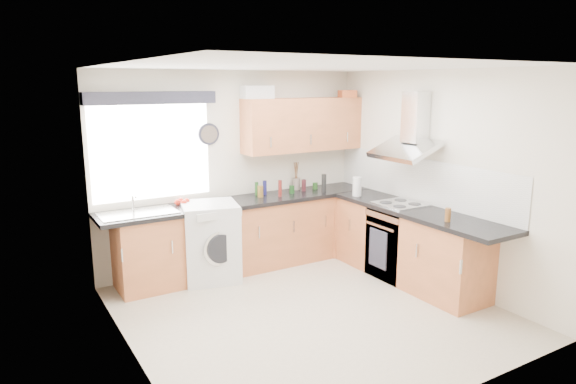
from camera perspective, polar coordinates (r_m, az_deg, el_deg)
ground_plane at (r=5.52m, az=2.40°, el=-13.15°), size 3.60×3.60×0.00m
ceiling at (r=4.99m, az=2.66°, el=13.78°), size 3.60×3.60×0.02m
wall_back at (r=6.66m, az=-6.08°, el=2.49°), size 3.60×0.02×2.50m
wall_front at (r=3.80m, az=17.78°, el=-5.36°), size 3.60×0.02×2.50m
wall_left at (r=4.41m, az=-17.42°, el=-2.95°), size 0.02×3.60×2.50m
wall_right at (r=6.27m, az=16.36°, el=1.48°), size 0.02×3.60×2.50m
window at (r=6.24m, az=-14.89°, el=4.30°), size 1.40×0.02×1.10m
window_blind at (r=6.10m, az=-14.97°, el=10.08°), size 1.50×0.18×0.14m
splashback at (r=6.48m, az=14.33°, el=1.29°), size 0.01×3.00×0.54m
base_cab_back at (r=6.55m, az=-5.63°, el=-5.04°), size 3.00×0.58×0.86m
base_cab_corner at (r=7.34m, az=5.76°, el=-3.15°), size 0.60×0.60×0.86m
base_cab_right at (r=6.36m, az=13.15°, el=-5.81°), size 0.58×2.10×0.86m
worktop_back at (r=6.46m, az=-4.88°, el=-1.07°), size 3.60×0.62×0.05m
worktop_right at (r=6.13m, az=14.26°, el=-2.13°), size 0.62×2.42×0.05m
sink at (r=6.00m, az=-16.36°, el=-1.92°), size 0.84×0.46×0.10m
oven at (r=6.46m, az=12.16°, el=-5.54°), size 0.56×0.58×0.85m
hob_plate at (r=6.33m, az=12.35°, el=-1.29°), size 0.52×0.52×0.01m
extractor_hood at (r=6.27m, az=13.37°, el=6.44°), size 0.52×0.78×0.66m
upper_cabinets at (r=6.89m, az=1.67°, el=7.49°), size 1.70×0.35×0.70m
washing_machine at (r=6.28m, az=-8.61°, el=-5.47°), size 0.77×0.76×0.94m
wall_clock at (r=6.43m, az=-8.73°, el=6.37°), size 0.27×0.04×0.27m
casserole at (r=6.63m, az=-3.58°, el=11.02°), size 0.41×0.31×0.16m
storage_box at (r=7.16m, az=6.61°, el=10.78°), size 0.25×0.23×0.10m
utensil_pot at (r=7.04m, az=0.91°, el=0.91°), size 0.12×0.12×0.16m
kitchen_roll at (r=6.68m, az=7.68°, el=0.61°), size 0.13×0.13×0.25m
tomato_cluster at (r=6.30m, az=-11.68°, el=-1.05°), size 0.17×0.17×0.07m
jar_0 at (r=6.71m, az=-2.60°, el=0.49°), size 0.05×0.05×0.19m
jar_1 at (r=6.68m, az=-3.50°, el=0.36°), size 0.05×0.05×0.17m
jar_2 at (r=6.59m, az=-0.89°, el=0.40°), size 0.05×0.05×0.21m
jar_3 at (r=6.58m, az=-3.09°, el=0.06°), size 0.07×0.07×0.15m
jar_4 at (r=6.89m, az=4.01°, el=1.00°), size 0.06×0.06×0.24m
jar_5 at (r=6.94m, az=1.77°, el=0.75°), size 0.06×0.06×0.16m
jar_6 at (r=7.08m, az=3.03°, el=0.69°), size 0.07×0.07×0.09m
jar_7 at (r=6.80m, az=0.43°, el=0.29°), size 0.07×0.07×0.10m
bottle_0 at (r=5.68m, az=17.34°, el=-2.42°), size 0.06×0.06×0.15m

